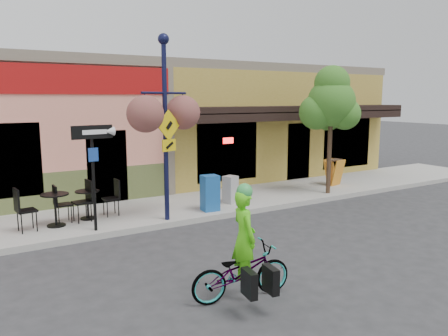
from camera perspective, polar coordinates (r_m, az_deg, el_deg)
name	(u,v)px	position (r m, az deg, el deg)	size (l,w,h in m)	color
ground	(256,219)	(11.91, 4.20, -6.71)	(90.00, 90.00, 0.00)	#2D2D30
sidewalk	(218,202)	(13.51, -0.73, -4.44)	(24.00, 3.00, 0.15)	#9E9B93
curb	(245,212)	(12.32, 2.72, -5.79)	(24.00, 0.12, 0.15)	#A8A59E
building	(150,123)	(18.11, -9.66, 5.86)	(18.20, 8.20, 4.50)	#F18F77
bicycle	(241,272)	(7.29, 2.28, -13.41)	(0.60, 1.72, 0.90)	maroon
cyclist_rider	(244,252)	(7.20, 2.63, -10.94)	(0.57, 0.37, 1.56)	#53D716
lamp_post	(165,129)	(11.02, -7.67, 5.05)	(1.49, 0.59, 4.65)	#111436
one_way_sign	(93,179)	(10.57, -16.68, -1.35)	(0.95, 0.21, 2.49)	black
cafe_set_left	(55,205)	(11.39, -21.19, -4.53)	(1.76, 0.88, 1.06)	black
cafe_set_right	(88,200)	(11.80, -17.39, -4.06)	(1.63, 0.81, 0.98)	black
newspaper_box_blue	(210,193)	(12.10, -1.84, -3.28)	(0.45, 0.40, 0.99)	#1B57A2
newspaper_box_grey	(230,189)	(13.00, 0.83, -2.82)	(0.38, 0.34, 0.81)	#A0A0A0
street_tree	(330,130)	(14.52, 13.71, 4.89)	(1.63, 1.63, 4.17)	#3D7A26
sandwich_board	(338,173)	(16.01, 14.69, -0.60)	(0.56, 0.41, 0.94)	orange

